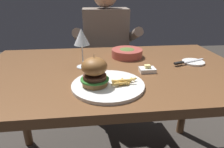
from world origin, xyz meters
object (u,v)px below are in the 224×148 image
object	(u,v)px
main_plate	(108,85)
butter_dish	(147,70)
burger_sandwich	(95,72)
table_knife	(187,62)
diner_person	(106,59)
bread_plate	(193,62)
soup_bowl	(127,53)
wine_glass	(82,38)

from	to	relation	value
main_plate	butter_dish	distance (m)	0.25
burger_sandwich	table_knife	size ratio (longest dim) A/B	0.65
burger_sandwich	diner_person	size ratio (longest dim) A/B	0.11
burger_sandwich	bread_plate	bearing A→B (deg)	23.88
soup_bowl	burger_sandwich	bearing A→B (deg)	-117.63
butter_dish	bread_plate	bearing A→B (deg)	18.61
burger_sandwich	table_knife	distance (m)	0.55
wine_glass	butter_dish	distance (m)	0.36
butter_dish	main_plate	bearing A→B (deg)	-145.57
butter_dish	soup_bowl	xyz separation A→B (m)	(-0.06, 0.25, 0.01)
main_plate	bread_plate	size ratio (longest dim) A/B	2.52
bread_plate	soup_bowl	world-z (taller)	soup_bowl
butter_dish	diner_person	size ratio (longest dim) A/B	0.07
diner_person	table_knife	bearing A→B (deg)	-60.38
table_knife	soup_bowl	world-z (taller)	soup_bowl
bread_plate	table_knife	size ratio (longest dim) A/B	0.60
wine_glass	diner_person	bearing A→B (deg)	75.05
burger_sandwich	butter_dish	size ratio (longest dim) A/B	1.70
wine_glass	diner_person	size ratio (longest dim) A/B	0.17
burger_sandwich	wine_glass	xyz separation A→B (m)	(-0.05, 0.25, 0.08)
bread_plate	table_knife	bearing A→B (deg)	-160.04
table_knife	butter_dish	size ratio (longest dim) A/B	2.61
soup_bowl	diner_person	world-z (taller)	diner_person
burger_sandwich	wine_glass	bearing A→B (deg)	102.03
soup_bowl	wine_glass	bearing A→B (deg)	-151.01
bread_plate	butter_dish	size ratio (longest dim) A/B	1.57
burger_sandwich	butter_dish	xyz separation A→B (m)	(0.26, 0.15, -0.06)
table_knife	diner_person	size ratio (longest dim) A/B	0.17
soup_bowl	butter_dish	bearing A→B (deg)	-77.13
bread_plate	wine_glass	bearing A→B (deg)	179.47
diner_person	main_plate	bearing A→B (deg)	-94.24
burger_sandwich	table_knife	xyz separation A→B (m)	(0.50, 0.23, -0.06)
bread_plate	butter_dish	bearing A→B (deg)	-161.39
main_plate	table_knife	distance (m)	0.50
wine_glass	table_knife	world-z (taller)	wine_glass
bread_plate	diner_person	xyz separation A→B (m)	(-0.43, 0.66, -0.18)
wine_glass	bread_plate	distance (m)	0.62
wine_glass	diner_person	xyz separation A→B (m)	(0.17, 0.65, -0.33)
burger_sandwich	diner_person	distance (m)	0.94
butter_dish	burger_sandwich	bearing A→B (deg)	-150.77
main_plate	burger_sandwich	distance (m)	0.08
burger_sandwich	bread_plate	distance (m)	0.60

